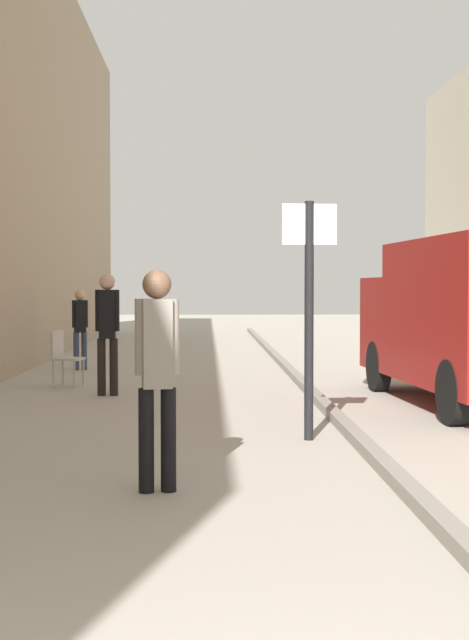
# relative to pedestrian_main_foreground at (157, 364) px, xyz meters

# --- Properties ---
(ground_plane) EXTENTS (80.00, 80.00, 0.00)m
(ground_plane) POSITION_rel_pedestrian_main_foreground_xyz_m (0.43, 6.25, -1.05)
(ground_plane) COLOR #A8A093
(kerb_strip) EXTENTS (0.16, 40.00, 0.12)m
(kerb_strip) POSITION_rel_pedestrian_main_foreground_xyz_m (2.01, 6.25, -0.99)
(kerb_strip) COLOR gray
(kerb_strip) RESTS_ON ground_plane
(pedestrian_main_foreground) EXTENTS (0.36, 0.24, 1.81)m
(pedestrian_main_foreground) POSITION_rel_pedestrian_main_foreground_xyz_m (0.00, 0.00, 0.00)
(pedestrian_main_foreground) COLOR black
(pedestrian_main_foreground) RESTS_ON ground_plane
(pedestrian_mid_block) EXTENTS (0.31, 0.24, 1.61)m
(pedestrian_mid_block) POSITION_rel_pedestrian_main_foreground_xyz_m (-2.14, 10.75, -0.11)
(pedestrian_mid_block) COLOR #2D3851
(pedestrian_mid_block) RESTS_ON ground_plane
(pedestrian_far_crossing) EXTENTS (0.37, 0.24, 1.87)m
(pedestrian_far_crossing) POSITION_rel_pedestrian_main_foreground_xyz_m (-1.12, 6.50, 0.03)
(pedestrian_far_crossing) COLOR black
(pedestrian_far_crossing) RESTS_ON ground_plane
(street_sign_post) EXTENTS (0.60, 0.10, 2.60)m
(street_sign_post) POSITION_rel_pedestrian_main_foreground_xyz_m (1.52, 2.43, 0.50)
(street_sign_post) COLOR black
(street_sign_post) RESTS_ON ground_plane
(cafe_chair_near_window) EXTENTS (0.54, 0.54, 0.94)m
(cafe_chair_near_window) POSITION_rel_pedestrian_main_foreground_xyz_m (-1.99, 7.72, -0.50)
(cafe_chair_near_window) COLOR #B7B2A8
(cafe_chair_near_window) RESTS_ON ground_plane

